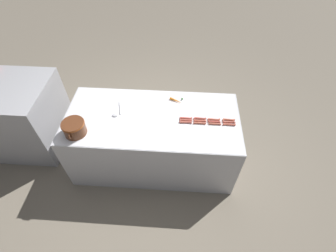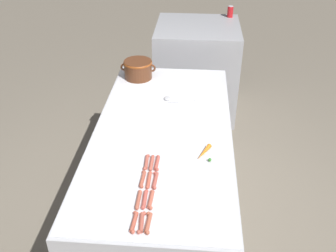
{
  "view_description": "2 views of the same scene",
  "coord_description": "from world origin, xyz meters",
  "px_view_note": "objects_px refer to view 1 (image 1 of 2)",
  "views": [
    {
      "loc": [
        -2.0,
        -0.32,
        2.99
      ],
      "look_at": [
        -0.13,
        -0.2,
        0.87
      ],
      "focal_mm": 26.33,
      "sensor_mm": 36.0,
      "label": 1
    },
    {
      "loc": [
        0.22,
        -2.3,
        2.39
      ],
      "look_at": [
        0.04,
        0.0,
        0.9
      ],
      "focal_mm": 41.26,
      "sensor_mm": 36.0,
      "label": 2
    }
  ],
  "objects_px": {
    "back_cabinet": "(26,117)",
    "hot_dog_2": "(200,123)",
    "serving_spoon": "(117,113)",
    "hot_dog_11": "(186,118)",
    "hot_dog_7": "(186,120)",
    "hot_dog_0": "(229,125)",
    "hot_dog_10": "(200,118)",
    "hot_dog_6": "(200,121)",
    "bean_pot": "(74,127)",
    "hot_dog_3": "(186,122)",
    "hot_dog_5": "(214,122)",
    "hot_dog_1": "(215,124)",
    "hot_dog_8": "(229,120)",
    "hot_dog_4": "(229,122)",
    "hot_dog_9": "(214,119)",
    "carrot": "(176,100)"
  },
  "relations": [
    {
      "from": "back_cabinet",
      "to": "hot_dog_2",
      "type": "relative_size",
      "value": 6.84
    },
    {
      "from": "serving_spoon",
      "to": "hot_dog_11",
      "type": "bearing_deg",
      "value": -92.25
    },
    {
      "from": "hot_dog_7",
      "to": "serving_spoon",
      "type": "relative_size",
      "value": 0.56
    },
    {
      "from": "hot_dog_0",
      "to": "serving_spoon",
      "type": "bearing_deg",
      "value": 85.47
    },
    {
      "from": "back_cabinet",
      "to": "hot_dog_11",
      "type": "xyz_separation_m",
      "value": [
        -0.21,
        -2.2,
        0.36
      ]
    },
    {
      "from": "hot_dog_2",
      "to": "hot_dog_10",
      "type": "height_order",
      "value": "same"
    },
    {
      "from": "hot_dog_6",
      "to": "bean_pot",
      "type": "xyz_separation_m",
      "value": [
        -0.26,
        1.39,
        0.08
      ]
    },
    {
      "from": "bean_pot",
      "to": "serving_spoon",
      "type": "bearing_deg",
      "value": -49.58
    },
    {
      "from": "hot_dog_3",
      "to": "hot_dog_10",
      "type": "height_order",
      "value": "same"
    },
    {
      "from": "hot_dog_5",
      "to": "hot_dog_7",
      "type": "xyz_separation_m",
      "value": [
        0.0,
        0.33,
        0.0
      ]
    },
    {
      "from": "hot_dog_1",
      "to": "bean_pot",
      "type": "bearing_deg",
      "value": 98.27
    },
    {
      "from": "hot_dog_6",
      "to": "back_cabinet",
      "type": "bearing_deg",
      "value": 83.94
    },
    {
      "from": "serving_spoon",
      "to": "hot_dog_5",
      "type": "bearing_deg",
      "value": -93.55
    },
    {
      "from": "hot_dog_5",
      "to": "hot_dog_11",
      "type": "distance_m",
      "value": 0.33
    },
    {
      "from": "serving_spoon",
      "to": "hot_dog_8",
      "type": "bearing_deg",
      "value": -91.3
    },
    {
      "from": "hot_dog_10",
      "to": "bean_pot",
      "type": "xyz_separation_m",
      "value": [
        -0.3,
        1.39,
        0.08
      ]
    },
    {
      "from": "hot_dog_4",
      "to": "hot_dog_9",
      "type": "distance_m",
      "value": 0.18
    },
    {
      "from": "back_cabinet",
      "to": "hot_dog_2",
      "type": "bearing_deg",
      "value": -96.98
    },
    {
      "from": "hot_dog_9",
      "to": "hot_dog_0",
      "type": "bearing_deg",
      "value": -112.69
    },
    {
      "from": "hot_dog_10",
      "to": "hot_dog_11",
      "type": "relative_size",
      "value": 1.0
    },
    {
      "from": "back_cabinet",
      "to": "hot_dog_8",
      "type": "relative_size",
      "value": 6.84
    },
    {
      "from": "hot_dog_9",
      "to": "carrot",
      "type": "bearing_deg",
      "value": 57.2
    },
    {
      "from": "hot_dog_2",
      "to": "hot_dog_9",
      "type": "xyz_separation_m",
      "value": [
        0.07,
        -0.17,
        0.0
      ]
    },
    {
      "from": "hot_dog_6",
      "to": "carrot",
      "type": "distance_m",
      "value": 0.44
    },
    {
      "from": "hot_dog_3",
      "to": "serving_spoon",
      "type": "distance_m",
      "value": 0.84
    },
    {
      "from": "hot_dog_2",
      "to": "hot_dog_11",
      "type": "distance_m",
      "value": 0.18
    },
    {
      "from": "hot_dog_1",
      "to": "hot_dog_8",
      "type": "xyz_separation_m",
      "value": [
        0.08,
        -0.17,
        0.0
      ]
    },
    {
      "from": "hot_dog_7",
      "to": "hot_dog_3",
      "type": "bearing_deg",
      "value": 174.12
    },
    {
      "from": "hot_dog_3",
      "to": "hot_dog_9",
      "type": "bearing_deg",
      "value": -77.86
    },
    {
      "from": "serving_spoon",
      "to": "hot_dog_4",
      "type": "bearing_deg",
      "value": -92.84
    },
    {
      "from": "hot_dog_3",
      "to": "hot_dog_11",
      "type": "height_order",
      "value": "same"
    },
    {
      "from": "hot_dog_0",
      "to": "hot_dog_9",
      "type": "relative_size",
      "value": 1.0
    },
    {
      "from": "hot_dog_6",
      "to": "hot_dog_7",
      "type": "height_order",
      "value": "same"
    },
    {
      "from": "hot_dog_0",
      "to": "hot_dog_7",
      "type": "relative_size",
      "value": 1.0
    },
    {
      "from": "back_cabinet",
      "to": "hot_dog_7",
      "type": "height_order",
      "value": "back_cabinet"
    },
    {
      "from": "bean_pot",
      "to": "carrot",
      "type": "xyz_separation_m",
      "value": [
        0.59,
        -1.1,
        -0.08
      ]
    },
    {
      "from": "hot_dog_9",
      "to": "hot_dog_10",
      "type": "bearing_deg",
      "value": 88.93
    },
    {
      "from": "hot_dog_6",
      "to": "hot_dog_11",
      "type": "xyz_separation_m",
      "value": [
        0.04,
        0.16,
        0.0
      ]
    },
    {
      "from": "hot_dog_9",
      "to": "hot_dog_4",
      "type": "bearing_deg",
      "value": -100.78
    },
    {
      "from": "hot_dog_3",
      "to": "bean_pot",
      "type": "height_order",
      "value": "bean_pot"
    },
    {
      "from": "back_cabinet",
      "to": "hot_dog_0",
      "type": "relative_size",
      "value": 6.84
    },
    {
      "from": "hot_dog_0",
      "to": "hot_dog_7",
      "type": "distance_m",
      "value": 0.5
    },
    {
      "from": "hot_dog_5",
      "to": "carrot",
      "type": "bearing_deg",
      "value": 53.9
    },
    {
      "from": "hot_dog_2",
      "to": "hot_dog_6",
      "type": "height_order",
      "value": "same"
    },
    {
      "from": "bean_pot",
      "to": "hot_dog_4",
      "type": "bearing_deg",
      "value": -81.21
    },
    {
      "from": "hot_dog_6",
      "to": "hot_dog_4",
      "type": "bearing_deg",
      "value": -89.57
    },
    {
      "from": "hot_dog_9",
      "to": "hot_dog_5",
      "type": "bearing_deg",
      "value": -179.57
    },
    {
      "from": "hot_dog_5",
      "to": "hot_dog_7",
      "type": "height_order",
      "value": "same"
    },
    {
      "from": "hot_dog_1",
      "to": "hot_dog_9",
      "type": "xyz_separation_m",
      "value": [
        0.07,
        0.01,
        0.0
      ]
    },
    {
      "from": "hot_dog_1",
      "to": "hot_dog_3",
      "type": "distance_m",
      "value": 0.34
    }
  ]
}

